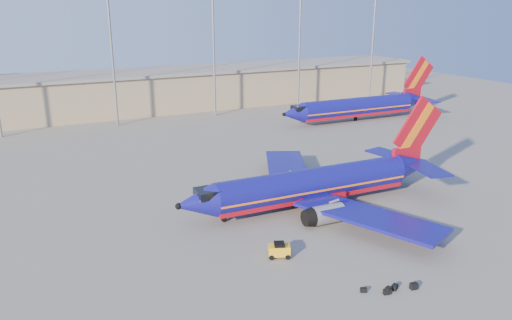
% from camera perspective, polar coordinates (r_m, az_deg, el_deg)
% --- Properties ---
extents(ground, '(220.00, 220.00, 0.00)m').
position_cam_1_polar(ground, '(58.20, -1.48, -4.78)').
color(ground, slate).
rests_on(ground, ground).
extents(terminal_building, '(122.00, 16.00, 8.50)m').
position_cam_1_polar(terminal_building, '(113.24, -9.38, 8.07)').
color(terminal_building, gray).
rests_on(terminal_building, ground).
extents(light_mast_row, '(101.60, 1.60, 28.65)m').
position_cam_1_polar(light_mast_row, '(99.05, -10.47, 14.45)').
color(light_mast_row, gray).
rests_on(light_mast_row, ground).
extents(aircraft_main, '(34.05, 32.77, 11.53)m').
position_cam_1_polar(aircraft_main, '(56.97, 7.11, -2.75)').
color(aircraft_main, navy).
rests_on(aircraft_main, ground).
extents(aircraft_second, '(35.61, 13.88, 12.06)m').
position_cam_1_polar(aircraft_second, '(101.40, 11.81, 6.00)').
color(aircraft_second, navy).
rests_on(aircraft_second, ground).
extents(baggage_tug, '(2.25, 1.85, 1.40)m').
position_cam_1_polar(baggage_tug, '(45.73, 2.67, -10.20)').
color(baggage_tug, yellow).
rests_on(baggage_tug, ground).
extents(luggage_pile, '(4.54, 1.89, 0.53)m').
position_cam_1_polar(luggage_pile, '(42.39, 15.44, -13.99)').
color(luggage_pile, black).
rests_on(luggage_pile, ground).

